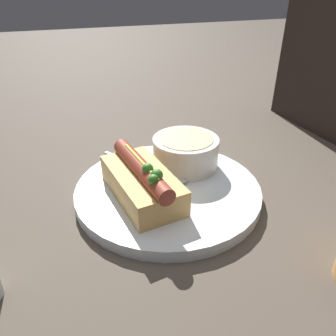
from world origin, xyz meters
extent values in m
plane|color=#4C4238|center=(0.00, 0.00, 0.00)|extent=(4.00, 4.00, 0.00)
cylinder|color=white|center=(0.00, 0.00, 0.01)|extent=(0.28, 0.28, 0.02)
cube|color=#DBAD60|center=(0.01, -0.04, 0.04)|extent=(0.16, 0.09, 0.04)
cylinder|color=brown|center=(0.01, -0.04, 0.06)|extent=(0.16, 0.04, 0.02)
sphere|color=#387A28|center=(0.03, -0.04, 0.08)|extent=(0.02, 0.02, 0.02)
sphere|color=#387A28|center=(0.06, -0.04, 0.08)|extent=(0.01, 0.01, 0.01)
sphere|color=#387A28|center=(0.05, -0.04, 0.08)|extent=(0.02, 0.02, 0.02)
cylinder|color=gold|center=(0.01, -0.04, 0.07)|extent=(0.11, 0.02, 0.01)
cylinder|color=silver|center=(-0.05, 0.05, 0.04)|extent=(0.11, 0.11, 0.05)
cylinder|color=#D1C184|center=(-0.05, 0.05, 0.06)|extent=(0.09, 0.09, 0.01)
cube|color=#B7B7BC|center=(-0.08, -0.03, 0.02)|extent=(0.11, 0.08, 0.00)
ellipsoid|color=#B7B7BC|center=(-0.01, 0.02, 0.02)|extent=(0.05, 0.05, 0.01)
camera|label=1|loc=(0.39, -0.15, 0.29)|focal=35.00mm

